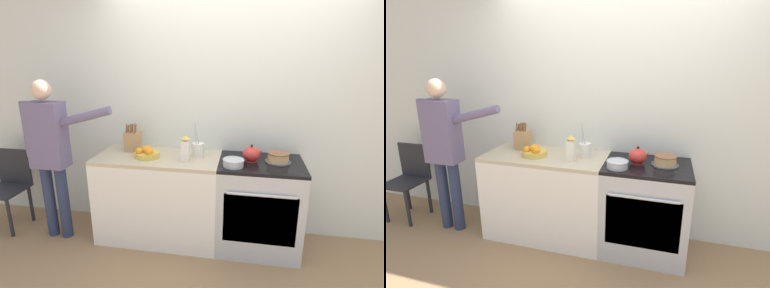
# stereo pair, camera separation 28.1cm
# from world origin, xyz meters

# --- Properties ---
(ground_plane) EXTENTS (16.00, 16.00, 0.00)m
(ground_plane) POSITION_xyz_m (0.00, 0.00, 0.00)
(ground_plane) COLOR #93704C
(wall_back) EXTENTS (8.00, 0.04, 2.60)m
(wall_back) POSITION_xyz_m (0.00, 0.62, 1.30)
(wall_back) COLOR silver
(wall_back) RESTS_ON ground_plane
(counter_cabinet) EXTENTS (1.22, 0.60, 0.89)m
(counter_cabinet) POSITION_xyz_m (-0.69, 0.30, 0.44)
(counter_cabinet) COLOR white
(counter_cabinet) RESTS_ON ground_plane
(stove_range) EXTENTS (0.78, 0.63, 0.89)m
(stove_range) POSITION_xyz_m (0.30, 0.30, 0.44)
(stove_range) COLOR #B7BABF
(stove_range) RESTS_ON ground_plane
(layer_cake) EXTENTS (0.24, 0.24, 0.09)m
(layer_cake) POSITION_xyz_m (0.46, 0.33, 0.93)
(layer_cake) COLOR #4C4C51
(layer_cake) RESTS_ON stove_range
(tea_kettle) EXTENTS (0.20, 0.16, 0.16)m
(tea_kettle) POSITION_xyz_m (0.21, 0.32, 0.95)
(tea_kettle) COLOR red
(tea_kettle) RESTS_ON stove_range
(mixing_bowl) EXTENTS (0.19, 0.19, 0.07)m
(mixing_bowl) POSITION_xyz_m (0.05, 0.14, 0.92)
(mixing_bowl) COLOR #B7BABF
(mixing_bowl) RESTS_ON stove_range
(knife_block) EXTENTS (0.15, 0.13, 0.30)m
(knife_block) POSITION_xyz_m (-0.99, 0.42, 0.99)
(knife_block) COLOR tan
(knife_block) RESTS_ON counter_cabinet
(utensil_crock) EXTENTS (0.12, 0.12, 0.34)m
(utensil_crock) POSITION_xyz_m (-0.30, 0.35, 0.96)
(utensil_crock) COLOR silver
(utensil_crock) RESTS_ON counter_cabinet
(fruit_bowl) EXTENTS (0.25, 0.25, 0.11)m
(fruit_bowl) POSITION_xyz_m (-0.79, 0.25, 0.93)
(fruit_bowl) COLOR gold
(fruit_bowl) RESTS_ON counter_cabinet
(milk_carton) EXTENTS (0.07, 0.07, 0.25)m
(milk_carton) POSITION_xyz_m (-0.40, 0.20, 1.01)
(milk_carton) COLOR white
(milk_carton) RESTS_ON counter_cabinet
(person_baker) EXTENTS (0.93, 0.20, 1.63)m
(person_baker) POSITION_xyz_m (-1.73, 0.11, 0.97)
(person_baker) COLOR #283351
(person_baker) RESTS_ON ground_plane
(dining_chair) EXTENTS (0.40, 0.40, 0.85)m
(dining_chair) POSITION_xyz_m (-2.38, 0.24, 0.49)
(dining_chair) COLOR #232328
(dining_chair) RESTS_ON ground_plane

